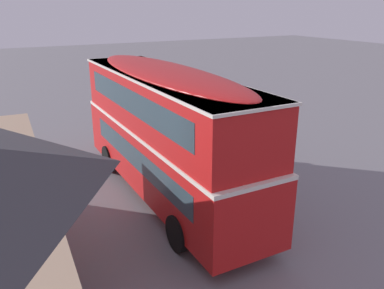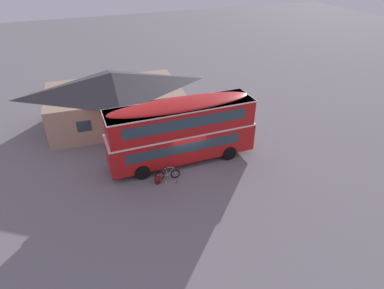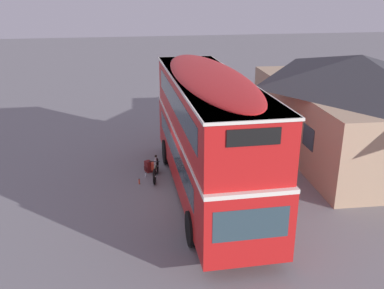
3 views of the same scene
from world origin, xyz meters
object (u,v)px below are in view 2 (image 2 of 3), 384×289
(double_decker_bus, at_px, (182,129))
(water_bottle_red_squeeze, at_px, (177,182))
(backpack_on_ground, at_px, (158,180))
(touring_bicycle, at_px, (167,175))
(water_bottle_clear_plastic, at_px, (166,182))

(double_decker_bus, xyz_separation_m, water_bottle_red_squeeze, (-1.32, -2.54, -2.53))
(backpack_on_ground, distance_m, water_bottle_red_squeeze, 1.29)
(touring_bicycle, relative_size, water_bottle_red_squeeze, 7.27)
(backpack_on_ground, relative_size, water_bottle_clear_plastic, 2.49)
(water_bottle_red_squeeze, bearing_deg, double_decker_bus, 62.51)
(water_bottle_red_squeeze, bearing_deg, touring_bicycle, 123.64)
(backpack_on_ground, bearing_deg, water_bottle_clear_plastic, -17.80)
(double_decker_bus, relative_size, water_bottle_clear_plastic, 50.12)
(water_bottle_red_squeeze, xyz_separation_m, water_bottle_clear_plastic, (-0.64, 0.31, -0.01))
(double_decker_bus, distance_m, touring_bicycle, 3.43)
(double_decker_bus, xyz_separation_m, backpack_on_ground, (-2.51, -2.06, -2.37))
(double_decker_bus, distance_m, water_bottle_red_squeeze, 3.83)
(touring_bicycle, xyz_separation_m, backpack_on_ground, (-0.71, -0.24, -0.09))
(backpack_on_ground, xyz_separation_m, water_bottle_red_squeeze, (1.19, -0.48, -0.16))
(water_bottle_clear_plastic, bearing_deg, backpack_on_ground, 162.20)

